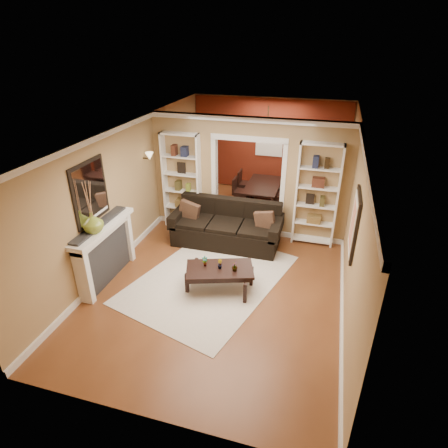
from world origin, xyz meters
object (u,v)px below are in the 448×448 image
(bookshelf_left, at_px, (182,181))
(fireplace, at_px, (107,253))
(coffee_table, at_px, (220,279))
(bookshelf_right, at_px, (317,196))
(sofa, at_px, (226,224))
(dining_table, at_px, (264,194))

(bookshelf_left, xyz_separation_m, fireplace, (-0.54, -2.53, -0.57))
(coffee_table, relative_size, bookshelf_right, 0.52)
(coffee_table, height_order, fireplace, fireplace)
(fireplace, bearing_deg, bookshelf_right, 34.80)
(bookshelf_left, relative_size, bookshelf_right, 1.00)
(sofa, distance_m, bookshelf_right, 2.06)
(dining_table, bearing_deg, bookshelf_left, 138.28)
(sofa, xyz_separation_m, bookshelf_left, (-1.24, 0.58, 0.67))
(coffee_table, relative_size, dining_table, 0.75)
(bookshelf_left, bearing_deg, sofa, -25.00)
(bookshelf_right, relative_size, fireplace, 1.35)
(sofa, distance_m, coffee_table, 1.73)
(bookshelf_left, height_order, fireplace, bookshelf_left)
(bookshelf_right, height_order, fireplace, bookshelf_right)
(sofa, height_order, bookshelf_left, bookshelf_left)
(bookshelf_left, distance_m, dining_table, 2.63)
(coffee_table, bearing_deg, bookshelf_right, 37.84)
(bookshelf_left, height_order, bookshelf_right, same)
(fireplace, bearing_deg, coffee_table, 7.24)
(coffee_table, bearing_deg, bookshelf_left, 106.73)
(bookshelf_left, relative_size, dining_table, 1.44)
(sofa, xyz_separation_m, fireplace, (-1.78, -1.95, 0.10))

